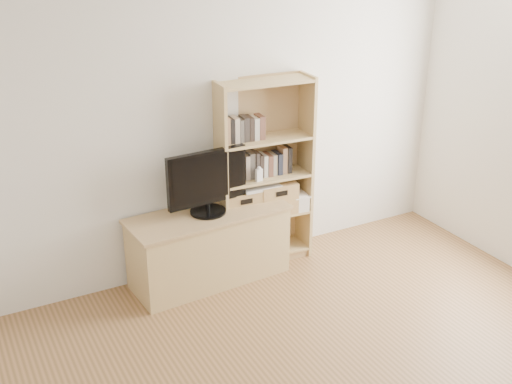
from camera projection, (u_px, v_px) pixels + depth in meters
back_wall at (220, 124)px, 5.39m from camera, size 4.50×0.02×2.60m
tv_stand at (209, 248)px, 5.48m from camera, size 1.36×0.59×0.61m
bookshelf at (264, 173)px, 5.60m from camera, size 0.86×0.36×1.69m
television at (207, 182)px, 5.24m from camera, size 0.70×0.09×0.55m
books_row_mid at (263, 163)px, 5.58m from camera, size 0.82×0.20×0.22m
books_row_upper at (243, 128)px, 5.38m from camera, size 0.42×0.19×0.22m
baby_monitor at (259, 175)px, 5.48m from camera, size 0.06×0.04×0.11m
basket_left at (241, 203)px, 5.61m from camera, size 0.34×0.29×0.26m
basket_right at (275, 196)px, 5.73m from camera, size 0.36×0.31×0.28m
laptop at (259, 186)px, 5.60m from camera, size 0.35×0.25×0.03m
magazine_stack at (293, 200)px, 5.83m from camera, size 0.24×0.31×0.13m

